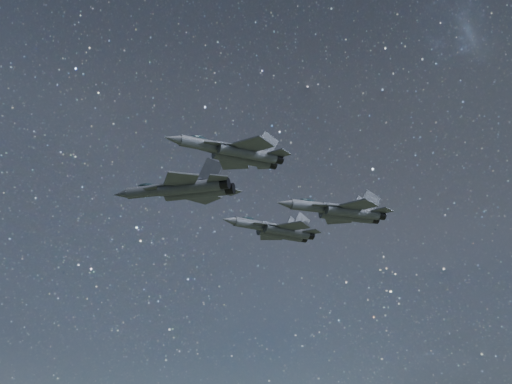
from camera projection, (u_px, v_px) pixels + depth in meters
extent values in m
cylinder|color=#333740|center=(154.00, 191.00, 86.50)|extent=(8.11, 4.86, 1.71)
cone|color=#333740|center=(121.00, 194.00, 87.91)|extent=(3.03, 2.47, 1.53)
ellipsoid|color=#18262C|center=(146.00, 186.00, 87.14)|extent=(2.85, 2.11, 0.84)
cube|color=#333740|center=(190.00, 187.00, 84.95)|extent=(8.88, 5.16, 1.42)
cylinder|color=#333740|center=(190.00, 187.00, 83.68)|extent=(9.11, 5.31, 1.71)
cylinder|color=#333740|center=(196.00, 192.00, 85.65)|extent=(9.11, 5.31, 1.71)
cylinder|color=black|center=(224.00, 184.00, 82.32)|extent=(1.94, 2.02, 1.58)
cylinder|color=black|center=(229.00, 189.00, 84.29)|extent=(1.94, 2.02, 1.58)
cube|color=#333740|center=(162.00, 187.00, 84.59)|extent=(5.36, 4.26, 0.13)
cube|color=#333740|center=(170.00, 193.00, 87.25)|extent=(5.82, 2.46, 0.13)
cube|color=#333740|center=(181.00, 179.00, 81.45)|extent=(4.78, 5.25, 0.22)
cube|color=#333740|center=(201.00, 197.00, 88.15)|extent=(6.24, 6.09, 0.22)
cube|color=#333740|center=(217.00, 179.00, 81.24)|extent=(2.79, 2.99, 0.16)
cube|color=#333740|center=(229.00, 191.00, 85.77)|extent=(3.70, 3.65, 0.16)
cube|color=#333740|center=(211.00, 170.00, 83.30)|extent=(3.43, 1.98, 3.90)
cube|color=#333740|center=(218.00, 177.00, 85.76)|extent=(3.66, 1.43, 3.90)
cylinder|color=#333740|center=(254.00, 225.00, 96.56)|extent=(7.37, 4.37, 1.55)
cone|color=#333740|center=(228.00, 220.00, 94.26)|extent=(2.74, 2.23, 1.39)
ellipsoid|color=#18262C|center=(248.00, 219.00, 96.25)|extent=(2.59, 1.90, 0.77)
cube|color=#333740|center=(281.00, 230.00, 99.04)|extent=(8.07, 4.63, 1.29)
cylinder|color=#333740|center=(287.00, 231.00, 98.28)|extent=(8.28, 4.76, 1.55)
cylinder|color=#333740|center=(280.00, 234.00, 99.88)|extent=(8.28, 4.76, 1.55)
cylinder|color=black|center=(309.00, 235.00, 100.49)|extent=(1.76, 1.83, 1.43)
cylinder|color=black|center=(302.00, 238.00, 102.09)|extent=(1.76, 1.83, 1.43)
cube|color=#333740|center=(268.00, 225.00, 96.31)|extent=(5.29, 2.19, 0.12)
cube|color=#333740|center=(260.00, 229.00, 98.47)|extent=(4.88, 3.84, 0.12)
cube|color=#333740|center=(294.00, 226.00, 96.33)|extent=(5.66, 5.54, 0.20)
cube|color=#333740|center=(271.00, 236.00, 101.77)|extent=(4.37, 4.78, 0.20)
cube|color=#333740|center=(312.00, 232.00, 99.32)|extent=(3.36, 3.32, 0.15)
cube|color=#333740|center=(296.00, 238.00, 103.01)|extent=(2.55, 2.73, 0.15)
cube|color=#333740|center=(302.00, 223.00, 100.13)|extent=(3.33, 1.27, 3.54)
cube|color=#333740|center=(293.00, 226.00, 102.13)|extent=(3.12, 1.78, 3.54)
cylinder|color=#333740|center=(207.00, 145.00, 70.55)|extent=(6.61, 3.27, 1.37)
cone|color=#333740|center=(172.00, 139.00, 68.88)|extent=(2.38, 1.81, 1.23)
ellipsoid|color=#18262C|center=(198.00, 139.00, 70.36)|extent=(2.27, 1.51, 0.68)
cube|color=#333740|center=(242.00, 152.00, 72.34)|extent=(7.26, 3.44, 1.14)
cylinder|color=#333740|center=(248.00, 153.00, 71.60)|extent=(7.44, 3.54, 1.37)
cylinder|color=#333740|center=(242.00, 158.00, 73.09)|extent=(7.44, 3.54, 1.37)
cylinder|color=black|center=(278.00, 159.00, 73.20)|extent=(1.47, 1.55, 1.26)
cylinder|color=black|center=(271.00, 164.00, 74.70)|extent=(1.47, 1.55, 1.26)
cube|color=#333740|center=(223.00, 145.00, 70.13)|extent=(4.65, 1.49, 0.11)
cube|color=#333740|center=(215.00, 152.00, 72.15)|extent=(4.47, 3.04, 0.11)
cube|color=#333740|center=(254.00, 145.00, 69.80)|extent=(5.04, 4.99, 0.18)
cube|color=#333740|center=(234.00, 163.00, 74.88)|extent=(4.17, 4.48, 0.18)
cube|color=#333740|center=(279.00, 154.00, 72.16)|extent=(2.98, 2.97, 0.13)
cube|color=#333740|center=(265.00, 165.00, 75.59)|extent=(2.44, 2.58, 0.13)
cube|color=#333740|center=(267.00, 144.00, 73.00)|extent=(3.01, 0.82, 3.12)
cube|color=#333740|center=(260.00, 150.00, 74.87)|extent=(2.88, 1.29, 3.12)
cylinder|color=#333740|center=(315.00, 207.00, 92.25)|extent=(8.01, 3.16, 1.65)
cone|color=#333740|center=(284.00, 203.00, 90.72)|extent=(2.78, 1.95, 1.48)
ellipsoid|color=#18262C|center=(307.00, 201.00, 92.14)|extent=(2.69, 1.58, 0.82)
cube|color=#333740|center=(347.00, 211.00, 93.89)|extent=(8.83, 3.26, 1.38)
cylinder|color=#333740|center=(353.00, 212.00, 92.91)|extent=(9.05, 3.36, 1.65)
cylinder|color=#333740|center=(346.00, 216.00, 94.79)|extent=(9.05, 3.36, 1.65)
cylinder|color=black|center=(380.00, 215.00, 94.37)|extent=(1.65, 1.77, 1.53)
cylinder|color=black|center=(374.00, 219.00, 96.25)|extent=(1.65, 1.77, 1.53)
cube|color=#333740|center=(330.00, 206.00, 91.51)|extent=(5.52, 1.19, 0.13)
cube|color=#333740|center=(322.00, 212.00, 94.05)|extent=(5.54, 3.17, 0.13)
cube|color=#333740|center=(359.00, 205.00, 90.65)|extent=(6.06, 6.08, 0.21)
cube|color=#333740|center=(338.00, 219.00, 97.06)|extent=(5.38, 5.69, 0.21)
cube|color=#333740|center=(382.00, 211.00, 93.09)|extent=(3.58, 3.60, 0.16)
cube|color=#333740|center=(367.00, 220.00, 97.42)|extent=(3.16, 3.29, 0.16)
cube|color=#333740|center=(370.00, 201.00, 94.29)|extent=(3.69, 0.66, 3.77)
cube|color=#333740|center=(362.00, 206.00, 96.64)|extent=(3.59, 1.18, 3.77)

